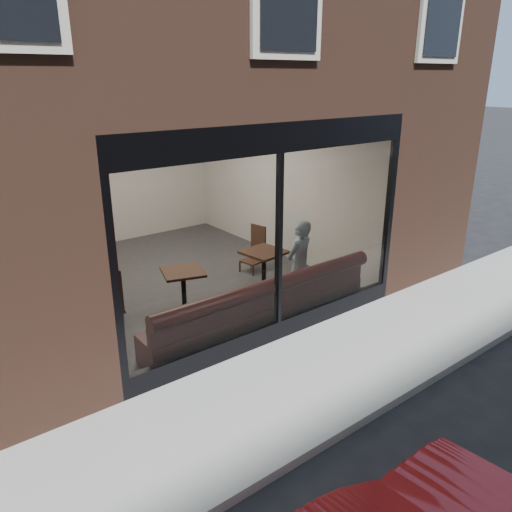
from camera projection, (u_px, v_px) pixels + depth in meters
ground at (386, 404)px, 6.06m from camera, size 120.00×120.00×0.00m
sidewalk_near at (327, 368)px, 6.80m from camera, size 40.00×2.00×0.01m
kerb_near at (390, 402)px, 6.01m from camera, size 40.00×0.10×0.12m
host_building_pier_right at (243, 160)px, 13.62m from camera, size 2.50×12.00×3.20m
host_building_backfill at (68, 159)px, 13.68m from camera, size 5.00×6.00×3.20m
cafe_floor at (180, 279)px, 9.77m from camera, size 6.00×6.00×0.00m
cafe_ceiling at (171, 111)px, 8.69m from camera, size 6.00×6.00×0.00m
cafe_wall_back at (112, 176)px, 11.45m from camera, size 5.00×0.00×5.00m
cafe_wall_left at (35, 223)px, 7.79m from camera, size 0.00×6.00×6.00m
cafe_wall_right at (278, 183)px, 10.67m from camera, size 0.00×6.00×6.00m
storefront_kick at (277, 330)px, 7.53m from camera, size 5.00×0.10×0.30m
storefront_header at (281, 137)px, 6.56m from camera, size 5.00×0.10×0.40m
storefront_mullion at (279, 242)px, 7.06m from camera, size 0.06×0.10×2.50m
storefront_glass at (280, 242)px, 7.03m from camera, size 4.80×0.00×4.80m
banquette at (261, 316)px, 7.81m from camera, size 4.00×0.55×0.45m
person at (299, 265)px, 8.36m from camera, size 0.63×0.48×1.55m
cafe_table_left at (183, 272)px, 8.16m from camera, size 0.81×0.81×0.04m
cafe_table_right at (264, 252)px, 9.07m from camera, size 0.77×0.77×0.04m
cafe_chair_left at (107, 310)px, 7.95m from camera, size 0.49×0.49×0.04m
cafe_chair_right at (252, 261)px, 10.07m from camera, size 0.44×0.44×0.04m
wall_poster at (50, 231)px, 7.34m from camera, size 0.02×0.66×0.88m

